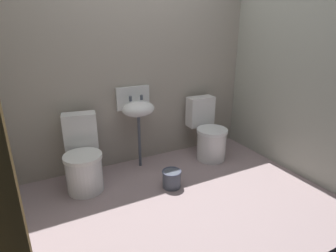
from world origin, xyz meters
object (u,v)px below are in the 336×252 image
(toilet_left, at_px, (83,160))
(sink, at_px, (137,108))
(bucket, at_px, (172,178))
(toilet_right, at_px, (208,134))

(toilet_left, distance_m, sink, 0.86)
(toilet_left, xyz_separation_m, bucket, (0.84, -0.46, -0.22))
(sink, bearing_deg, bucket, -79.51)
(toilet_left, height_order, toilet_right, same)
(toilet_left, bearing_deg, bucket, 161.16)
(sink, height_order, bucket, sink)
(toilet_left, relative_size, toilet_right, 1.00)
(toilet_right, height_order, sink, sink)
(sink, distance_m, bucket, 0.93)
(toilet_right, relative_size, sink, 0.79)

